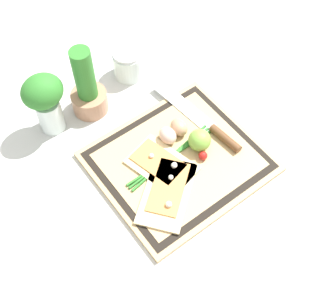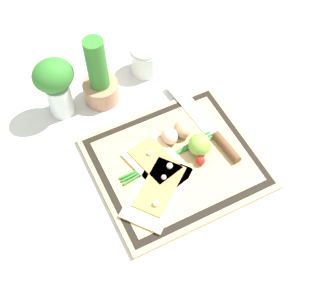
{
  "view_description": "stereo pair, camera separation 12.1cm",
  "coord_description": "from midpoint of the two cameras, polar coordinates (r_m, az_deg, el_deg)",
  "views": [
    {
      "loc": [
        -0.41,
        -0.5,
        1.04
      ],
      "look_at": [
        0.0,
        0.05,
        0.03
      ],
      "focal_mm": 50.0,
      "sensor_mm": 36.0,
      "label": 1
    },
    {
      "loc": [
        -0.31,
        -0.56,
        1.04
      ],
      "look_at": [
        0.0,
        0.05,
        0.03
      ],
      "focal_mm": 50.0,
      "sensor_mm": 36.0,
      "label": 2
    }
  ],
  "objects": [
    {
      "name": "pizza_slice_near",
      "position": [
        1.15,
        1.74,
        -5.96
      ],
      "size": [
        0.22,
        0.21,
        0.02
      ],
      "color": "beige",
      "rests_on": "cutting_board"
    },
    {
      "name": "ground_plane",
      "position": [
        1.22,
        3.83,
        -2.7
      ],
      "size": [
        6.0,
        6.0,
        0.0
      ],
      "primitive_type": "plane",
      "color": "silver"
    },
    {
      "name": "cutting_board",
      "position": [
        1.21,
        3.85,
        -2.51
      ],
      "size": [
        0.41,
        0.37,
        0.02
      ],
      "color": "tan",
      "rests_on": "ground_plane"
    },
    {
      "name": "lime",
      "position": [
        1.2,
        6.71,
        -0.25
      ],
      "size": [
        0.06,
        0.06,
        0.06
      ],
      "primitive_type": "sphere",
      "color": "#7FB742",
      "rests_on": "cutting_board"
    },
    {
      "name": "knife",
      "position": [
        1.25,
        8.37,
        1.17
      ],
      "size": [
        0.06,
        0.32,
        0.02
      ],
      "color": "silver",
      "rests_on": "cutting_board"
    },
    {
      "name": "egg_brown",
      "position": [
        1.24,
        4.54,
        1.61
      ],
      "size": [
        0.04,
        0.05,
        0.04
      ],
      "primitive_type": "ellipsoid",
      "color": "tan",
      "rests_on": "cutting_board"
    },
    {
      "name": "herb_glass",
      "position": [
        1.25,
        -10.89,
        7.06
      ],
      "size": [
        0.11,
        0.1,
        0.19
      ],
      "color": "silver",
      "rests_on": "ground_plane"
    },
    {
      "name": "sauce_jar",
      "position": [
        1.39,
        -0.2,
        9.97
      ],
      "size": [
        0.09,
        0.09,
        0.09
      ],
      "color": "silver",
      "rests_on": "ground_plane"
    },
    {
      "name": "herb_pot",
      "position": [
        1.29,
        -5.71,
        7.56
      ],
      "size": [
        0.1,
        0.1,
        0.22
      ],
      "color": "#AD7A5B",
      "rests_on": "ground_plane"
    },
    {
      "name": "pizza_slice_far",
      "position": [
        1.19,
        1.6,
        -2.54
      ],
      "size": [
        0.15,
        0.19,
        0.02
      ],
      "color": "beige",
      "rests_on": "cutting_board"
    },
    {
      "name": "egg_pink",
      "position": [
        1.22,
        3.01,
        0.83
      ],
      "size": [
        0.04,
        0.05,
        0.04
      ],
      "primitive_type": "ellipsoid",
      "color": "beige",
      "rests_on": "cutting_board"
    },
    {
      "name": "cherry_tomato_red",
      "position": [
        1.2,
        6.87,
        -2.25
      ],
      "size": [
        0.02,
        0.02,
        0.02
      ],
      "primitive_type": "sphere",
      "color": "red",
      "rests_on": "cutting_board"
    },
    {
      "name": "scallion_bunch",
      "position": [
        1.2,
        2.9,
        -1.83
      ],
      "size": [
        0.28,
        0.05,
        0.01
      ],
      "color": "#2D7528",
      "rests_on": "cutting_board"
    }
  ]
}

